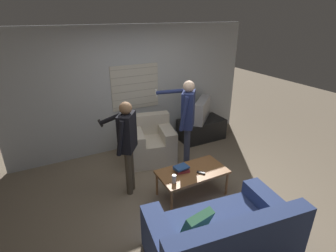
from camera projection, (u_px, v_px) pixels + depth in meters
name	position (u px, v px, depth m)	size (l,w,h in m)	color
ground_plane	(184.00, 194.00, 4.31)	(16.00, 16.00, 0.00)	#7F705B
wall_back	(135.00, 89.00, 5.45)	(5.20, 0.08, 2.55)	#ADB2B7
couch_blue	(222.00, 238.00, 3.07)	(1.81, 1.16, 0.84)	navy
armchair_beige	(151.00, 142.00, 5.24)	(0.99, 0.96, 0.87)	beige
coffee_table	(192.00, 173.00, 4.14)	(1.09, 0.59, 0.45)	brown
tv_stand	(201.00, 129.00, 6.12)	(1.04, 0.58, 0.47)	black
tv	(202.00, 110.00, 5.93)	(0.76, 0.74, 0.49)	#B2B2B7
person_left_standing	(127.00, 138.00, 4.00)	(0.52, 0.72, 1.56)	#4C4233
person_right_standing	(187.00, 116.00, 4.61)	(0.57, 0.78, 1.70)	#33384C
book_stack	(181.00, 169.00, 4.11)	(0.25, 0.20, 0.09)	maroon
soda_can	(174.00, 179.00, 3.83)	(0.07, 0.07, 0.13)	silver
spare_remote	(201.00, 173.00, 4.06)	(0.11, 0.13, 0.02)	black
floor_fan	(171.00, 139.00, 5.72)	(0.33, 0.20, 0.41)	#A8A8AD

